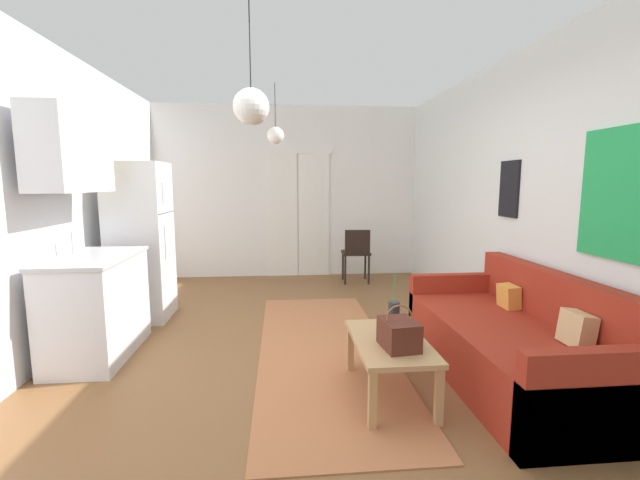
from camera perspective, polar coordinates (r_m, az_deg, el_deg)
ground_plane at (r=3.60m, az=-3.13°, el=-18.25°), size 4.81×7.76×0.10m
wall_back at (r=6.86m, az=-4.40°, el=6.45°), size 4.41×0.13×2.76m
wall_right at (r=3.95m, az=29.85°, el=4.60°), size 0.12×7.36×2.76m
wall_left at (r=3.82m, az=-37.71°, el=3.92°), size 0.12×7.36×2.76m
area_rug at (r=3.97m, az=0.62°, el=-14.79°), size 1.18×3.32×0.01m
couch at (r=3.67m, az=25.28°, el=-12.92°), size 0.92×1.99×0.85m
coffee_table at (r=3.12m, az=9.55°, el=-14.31°), size 0.51×0.90×0.42m
bamboo_vase at (r=3.17m, az=10.09°, el=-10.45°), size 0.09×0.09×0.46m
handbag at (r=2.93m, az=10.80°, el=-12.53°), size 0.25×0.31×0.30m
refrigerator at (r=5.07m, az=-23.41°, el=-0.20°), size 0.62×0.64×1.76m
kitchen_counter at (r=4.14m, az=-29.03°, el=-2.95°), size 0.59×1.09×2.14m
accent_chair at (r=6.38m, az=5.01°, el=-1.57°), size 0.44×0.42×0.83m
pendant_lamp_near at (r=2.75m, az=-9.44°, el=17.64°), size 0.23×0.23×0.87m
pendant_lamp_far at (r=5.40m, az=-6.14°, el=14.10°), size 0.22×0.22×0.74m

